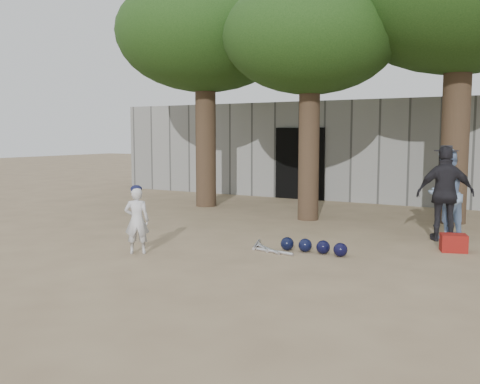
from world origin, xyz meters
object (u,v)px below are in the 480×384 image
Objects in this scene: spectator_blue at (445,194)px; spectator_dark at (445,194)px; red_bag at (454,243)px; boy_player at (137,220)px.

spectator_dark is at bearing 39.09° from spectator_blue.
spectator_blue is 1.44m from red_bag.
red_bag is at bearing 44.60° from spectator_blue.
spectator_blue is at bearing -103.50° from spectator_dark.
spectator_dark reaches higher than boy_player.
boy_player is at bearing 16.08° from spectator_dark.
spectator_blue is (4.22, 4.00, 0.30)m from boy_player.
spectator_dark is 4.24× the size of red_bag.
red_bag is at bearing 178.24° from boy_player.
boy_player is 2.67× the size of red_bag.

